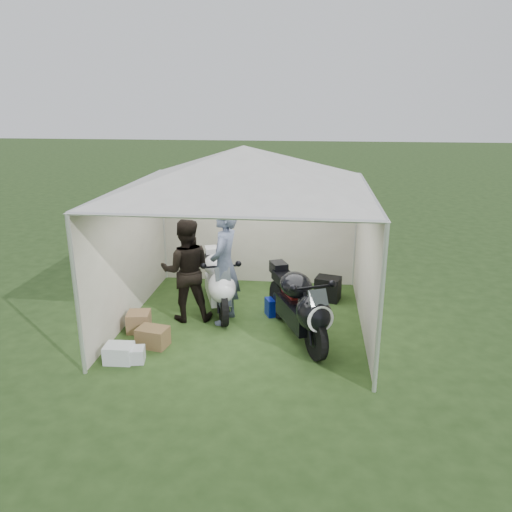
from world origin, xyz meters
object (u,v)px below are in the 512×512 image
object	(u,v)px
crate_0	(119,353)
crate_2	(134,355)
crate_3	(153,337)
canopy_tent	(244,172)
person_dark_jacket	(186,270)
paddock_stand	(278,306)
motorcycle_black	(300,304)
equipment_box	(328,289)
motorcycle_white	(218,281)
person_blue_jacket	(225,266)
crate_1	(139,322)

from	to	relation	value
crate_0	crate_2	bearing A→B (deg)	5.26
crate_0	crate_3	xyz separation A→B (m)	(0.34, 0.53, 0.02)
canopy_tent	person_dark_jacket	xyz separation A→B (m)	(-1.00, -0.06, -1.68)
paddock_stand	crate_3	bearing A→B (deg)	-142.34
motorcycle_black	crate_2	world-z (taller)	motorcycle_black
paddock_stand	equipment_box	xyz separation A→B (m)	(0.90, 0.80, 0.07)
paddock_stand	person_dark_jacket	size ratio (longest dim) A/B	0.23
crate_3	motorcycle_black	bearing A→B (deg)	12.38
crate_3	motorcycle_white	bearing A→B (deg)	62.61
crate_2	person_dark_jacket	bearing A→B (deg)	75.37
motorcycle_black	person_blue_jacket	world-z (taller)	person_blue_jacket
crate_2	crate_3	xyz separation A→B (m)	(0.12, 0.51, 0.04)
canopy_tent	crate_3	distance (m)	2.97
motorcycle_white	person_blue_jacket	size ratio (longest dim) A/B	1.02
crate_3	equipment_box	bearing A→B (deg)	38.99
motorcycle_black	person_dark_jacket	xyz separation A→B (m)	(-1.96, 0.58, 0.28)
crate_1	motorcycle_white	bearing A→B (deg)	39.82
person_blue_jacket	crate_1	world-z (taller)	person_blue_jacket
canopy_tent	crate_1	world-z (taller)	canopy_tent
crate_2	crate_1	bearing A→B (deg)	105.39
person_dark_jacket	crate_3	world-z (taller)	person_dark_jacket
canopy_tent	crate_2	xyz separation A→B (m)	(-1.42, -1.64, -2.47)
crate_0	crate_3	world-z (taller)	crate_3
motorcycle_white	crate_1	distance (m)	1.57
person_blue_jacket	motorcycle_white	bearing A→B (deg)	-146.61
crate_3	crate_0	bearing A→B (deg)	-122.73
motorcycle_white	equipment_box	bearing A→B (deg)	2.41
crate_3	canopy_tent	bearing A→B (deg)	41.10
person_blue_jacket	crate_2	world-z (taller)	person_blue_jacket
motorcycle_white	canopy_tent	bearing A→B (deg)	-50.70
canopy_tent	person_blue_jacket	bearing A→B (deg)	-164.06
motorcycle_white	paddock_stand	world-z (taller)	motorcycle_white
canopy_tent	paddock_stand	size ratio (longest dim) A/B	13.62
paddock_stand	crate_0	bearing A→B (deg)	-138.19
person_dark_jacket	crate_3	bearing A→B (deg)	62.82
person_dark_jacket	crate_3	distance (m)	1.34
crate_0	motorcycle_black	bearing A→B (deg)	21.59
paddock_stand	person_dark_jacket	xyz separation A→B (m)	(-1.55, -0.35, 0.74)
motorcycle_white	crate_2	bearing A→B (deg)	-132.45
paddock_stand	person_dark_jacket	distance (m)	1.76
crate_0	crate_1	xyz separation A→B (m)	(-0.06, 1.03, 0.03)
motorcycle_black	person_blue_jacket	bearing A→B (deg)	133.41
motorcycle_black	equipment_box	size ratio (longest dim) A/B	4.61
crate_2	motorcycle_black	bearing A→B (deg)	22.97
crate_1	crate_3	world-z (taller)	crate_1
person_dark_jacket	crate_2	size ratio (longest dim) A/B	5.99
canopy_tent	person_dark_jacket	world-z (taller)	canopy_tent
person_dark_jacket	crate_2	world-z (taller)	person_dark_jacket
motorcycle_white	crate_0	xyz separation A→B (m)	(-1.10, -2.00, -0.45)
motorcycle_white	paddock_stand	distance (m)	1.16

